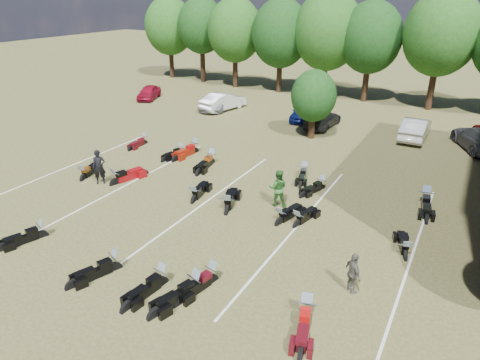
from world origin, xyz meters
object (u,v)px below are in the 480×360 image
Objects in this scene: person_green at (278,188)px; motorcycle_14 at (144,144)px; person_black at (99,167)px; motorcycle_3 at (161,285)px; car_0 at (149,92)px; motorcycle_7 at (116,184)px; car_4 at (303,112)px; person_grey at (353,273)px.

motorcycle_14 is (-12.10, 4.00, -0.96)m from person_green.
person_black is 0.97× the size of motorcycle_14.
motorcycle_14 is (-11.02, 11.85, 0.00)m from motorcycle_3.
motorcycle_14 is at bearing -38.41° from person_green.
motorcycle_7 is at bearing -76.93° from car_0.
person_green reaches higher than car_0.
person_green is 7.98m from motorcycle_3.
person_black reaches higher than car_0.
person_black is at bearing -113.82° from car_4.
motorcycle_7 is (0.81, 0.29, -0.97)m from person_black.
person_black is 10.03m from person_green.
motorcycle_3 is 9.78m from motorcycle_7.
car_0 is at bearing 137.25° from motorcycle_3.
motorcycle_7 reaches higher than motorcycle_3.
motorcycle_14 is (-17.20, 8.83, -0.79)m from person_grey.
motorcycle_7 is at bearing -111.57° from car_4.
person_green is 0.76× the size of motorcycle_7.
person_green is at bearing -57.40° from car_0.
car_4 is 1.98× the size of motorcycle_14.
motorcycle_7 is 1.25× the size of motorcycle_14.
motorcycle_14 is at bearing 139.21° from motorcycle_3.
motorcycle_3 is 1.11× the size of motorcycle_14.
motorcycle_14 is (-3.16, 6.04, 0.00)m from motorcycle_7.
car_0 is at bearing -55.58° from person_green.
motorcycle_14 is (-2.35, 6.34, -0.97)m from person_black.
person_grey reaches higher than car_0.
motorcycle_7 is (11.76, -16.80, -0.66)m from car_0.
person_black is 1.23× the size of person_grey.
car_0 is 1.54× the size of motorcycle_7.
car_4 is 1.58× the size of motorcycle_7.
motorcycle_3 is (-1.07, -7.85, -0.96)m from person_green.
car_4 reaches higher than car_0.
person_grey reaches higher than motorcycle_7.
car_0 is 25.42m from person_green.
motorcycle_14 is at bearing -46.74° from motorcycle_7.
car_0 is 2.45× the size of person_grey.
car_4 is at bearing -17.98° from person_grey.
person_grey reaches higher than car_4.
person_green is at bearing -151.45° from motorcycle_7.
person_black is 6.83m from motorcycle_14.
car_4 is at bearing 53.39° from motorcycle_14.
motorcycle_7 is 6.82m from motorcycle_14.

